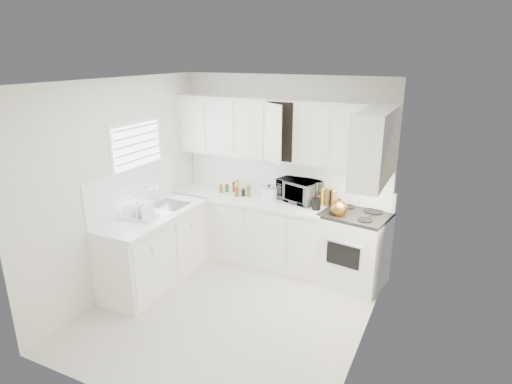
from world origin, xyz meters
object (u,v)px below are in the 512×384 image
Objects in this scene: rice_cooker at (269,192)px; dish_rack at (139,209)px; microwave at (299,188)px; utensil_crock at (317,196)px; stove at (354,239)px; tea_kettle at (339,207)px.

dish_rack reaches higher than rice_cooker.
microwave is 1.46× the size of utensil_crock.
microwave is (-0.82, 0.16, 0.52)m from stove.
dish_rack is at bearing -142.39° from stove.
stove reaches higher than rice_cooker.
stove is 3.32× the size of utensil_crock.
microwave reaches higher than dish_rack.
microwave is at bearing 178.15° from stove.
rice_cooker is (-0.39, -0.12, -0.08)m from microwave.
microwave is 2.55× the size of rice_cooker.
stove is 0.99m from microwave.
microwave is 0.41m from rice_cooker.
tea_kettle is 0.34m from utensil_crock.
microwave is 1.35× the size of dish_rack.
stove is 3.05× the size of dish_rack.
dish_rack is (-2.18, -1.11, -0.00)m from tea_kettle.
stove is at bearing 19.13° from dish_rack.
rice_cooker is 1.75m from dish_rack.
utensil_crock is at bearing -15.90° from microwave.
tea_kettle is 0.72m from microwave.
stove is 4.57× the size of tea_kettle.
tea_kettle is 2.45m from dish_rack.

